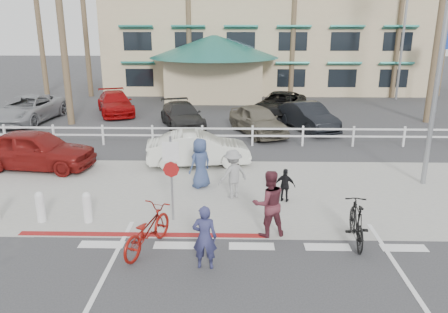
{
  "coord_description": "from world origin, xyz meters",
  "views": [
    {
      "loc": [
        -0.49,
        -9.76,
        5.69
      ],
      "look_at": [
        -0.81,
        3.85,
        1.5
      ],
      "focal_mm": 35.0,
      "sensor_mm": 36.0,
      "label": 1
    }
  ],
  "objects_px": {
    "bike_red": "(147,230)",
    "bike_black": "(357,222)",
    "car_red_compact": "(36,149)",
    "car_white_sedan": "(198,149)",
    "sign_post": "(172,174)"
  },
  "relations": [
    {
      "from": "sign_post",
      "to": "bike_red",
      "type": "relative_size",
      "value": 1.36
    },
    {
      "from": "bike_black",
      "to": "sign_post",
      "type": "bearing_deg",
      "value": -8.61
    },
    {
      "from": "bike_red",
      "to": "bike_black",
      "type": "distance_m",
      "value": 5.54
    },
    {
      "from": "bike_red",
      "to": "sign_post",
      "type": "bearing_deg",
      "value": -82.37
    },
    {
      "from": "bike_red",
      "to": "car_red_compact",
      "type": "bearing_deg",
      "value": -27.86
    },
    {
      "from": "bike_black",
      "to": "car_red_compact",
      "type": "relative_size",
      "value": 0.42
    },
    {
      "from": "bike_black",
      "to": "car_white_sedan",
      "type": "relative_size",
      "value": 0.47
    },
    {
      "from": "bike_red",
      "to": "bike_black",
      "type": "relative_size",
      "value": 1.08
    },
    {
      "from": "bike_black",
      "to": "car_white_sedan",
      "type": "distance_m",
      "value": 8.13
    },
    {
      "from": "car_red_compact",
      "to": "bike_red",
      "type": "bearing_deg",
      "value": -131.43
    },
    {
      "from": "bike_black",
      "to": "car_red_compact",
      "type": "distance_m",
      "value": 12.76
    },
    {
      "from": "car_white_sedan",
      "to": "car_red_compact",
      "type": "relative_size",
      "value": 0.9
    },
    {
      "from": "bike_red",
      "to": "car_red_compact",
      "type": "xyz_separation_m",
      "value": [
        -5.75,
        6.51,
        0.24
      ]
    },
    {
      "from": "bike_red",
      "to": "bike_black",
      "type": "height_order",
      "value": "bike_black"
    },
    {
      "from": "bike_black",
      "to": "car_red_compact",
      "type": "xyz_separation_m",
      "value": [
        -11.26,
        6.0,
        0.21
      ]
    }
  ]
}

